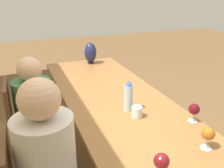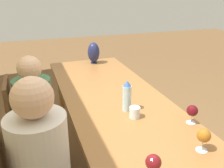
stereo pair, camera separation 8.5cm
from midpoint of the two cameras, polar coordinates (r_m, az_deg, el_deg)
dining_table at (r=2.15m, az=3.10°, el=-6.31°), size 2.81×0.88×0.78m
water_bottle at (r=1.97m, az=4.66°, el=-2.80°), size 0.07×0.07×0.25m
water_tumbler at (r=1.91m, az=6.49°, el=-6.48°), size 0.08×0.08×0.08m
vase at (r=3.20m, az=-3.47°, el=7.18°), size 0.15×0.15×0.27m
wine_glass_0 at (r=1.35m, az=11.29°, el=-17.23°), size 0.08×0.08×0.14m
wine_glass_1 at (r=1.62m, az=21.68°, el=-10.99°), size 0.08×0.08×0.15m
wine_glass_3 at (r=1.90m, az=19.09°, el=-5.86°), size 0.08×0.08×0.14m
chair_far at (r=2.38m, az=-17.68°, el=-9.61°), size 0.44×0.44×0.99m
person_far at (r=2.32m, az=-15.78°, el=-6.81°), size 0.32×0.32×1.18m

